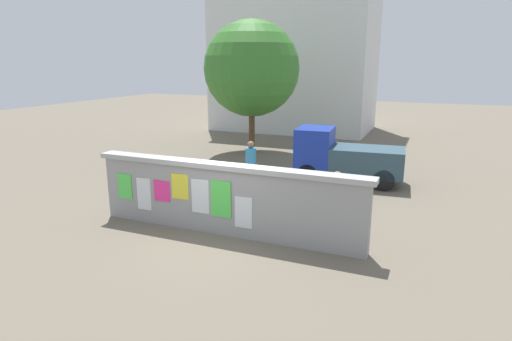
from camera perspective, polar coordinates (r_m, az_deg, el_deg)
ground at (r=17.90m, az=7.64°, el=0.88°), size 60.00×60.00×0.00m
poster_wall at (r=10.43m, az=-4.15°, el=-3.66°), size 7.04×0.42×1.75m
auto_rickshaw_truck at (r=15.19m, az=11.39°, el=1.81°), size 3.71×1.78×1.85m
motorcycle at (r=12.32m, az=6.55°, el=-3.00°), size 1.89×0.59×0.87m
bicycle_near at (r=12.57m, az=-7.82°, el=-3.16°), size 1.69×0.46×0.95m
person_walking at (r=13.89m, az=-0.69°, el=1.30°), size 0.48×0.48×1.62m
person_bystander at (r=10.34m, az=10.52°, el=-3.51°), size 0.47×0.47×1.62m
tree_roadside at (r=19.51m, az=-0.58°, el=13.24°), size 4.19×4.19×5.86m
building_background at (r=26.84m, az=5.16°, el=15.46°), size 9.41×5.57×9.34m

